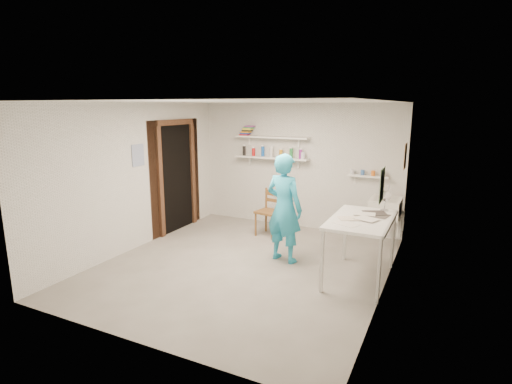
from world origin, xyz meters
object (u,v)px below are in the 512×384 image
at_px(belfast_sink, 385,207).
at_px(desk_lamp, 385,196).
at_px(work_table, 360,249).
at_px(wall_clock, 287,187).
at_px(man, 284,208).
at_px(wooden_chair, 269,212).

relative_size(belfast_sink, desk_lamp, 3.68).
relative_size(work_table, desk_lamp, 8.00).
relative_size(wall_clock, desk_lamp, 1.84).
distance_m(man, wall_clock, 0.35).
xyz_separation_m(man, desk_lamp, (1.40, 0.34, 0.26)).
bearing_deg(man, wall_clock, -64.60).
relative_size(wooden_chair, desk_lamp, 5.49).
bearing_deg(belfast_sink, desk_lamp, -83.42).
distance_m(belfast_sink, work_table, 1.46).
distance_m(man, wooden_chair, 1.29).
bearing_deg(wooden_chair, wall_clock, -40.89).
bearing_deg(man, belfast_sink, -123.37).
bearing_deg(wooden_chair, belfast_sink, 16.72).
height_order(wooden_chair, desk_lamp, desk_lamp).
relative_size(man, wooden_chair, 1.86).
bearing_deg(wall_clock, man, -64.60).
height_order(belfast_sink, work_table, work_table).
xyz_separation_m(wall_clock, wooden_chair, (-0.65, 0.79, -0.66)).
bearing_deg(wooden_chair, man, -45.50).
bearing_deg(man, wooden_chair, -42.58).
xyz_separation_m(wall_clock, work_table, (1.24, -0.40, -0.67)).
height_order(belfast_sink, wall_clock, wall_clock).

